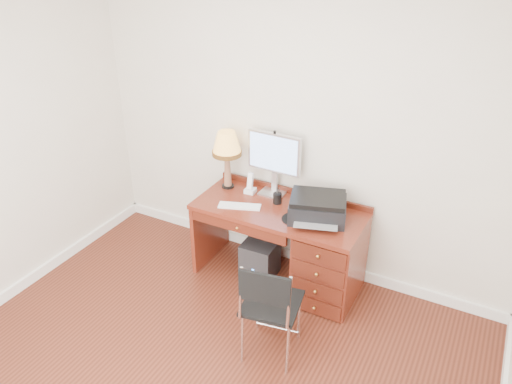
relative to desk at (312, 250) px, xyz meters
The scene contains 12 objects.
ground 1.50m from the desk, 102.93° to the right, with size 4.00×4.00×0.00m, color #3E170E.
room_shell 0.91m from the desk, 112.63° to the right, with size 4.00×4.00×4.00m.
desk is the anchor object (origin of this frame).
monitor 0.89m from the desk, 154.96° to the left, with size 0.51×0.17×0.59m.
keyboard 0.74m from the desk, 167.92° to the right, with size 0.37×0.11×0.01m, color white.
mouse_pad 0.39m from the desk, 141.47° to the right, with size 0.22×0.22×0.04m.
printer 0.44m from the desk, ahead, with size 0.56×0.49×0.21m.
leg_lamp 1.20m from the desk, behind, with size 0.27×0.27×0.56m.
phone 0.80m from the desk, 168.83° to the left, with size 0.10×0.10×0.20m.
pen_cup 0.55m from the desk, 168.72° to the left, with size 0.08×0.08×0.10m, color black.
chair 0.91m from the desk, 88.70° to the right, with size 0.47×0.48×0.87m.
equipment_box 0.55m from the desk, behind, with size 0.30×0.30×0.35m, color black.
Camera 1 is at (1.57, -2.02, 2.95)m, focal length 35.00 mm.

